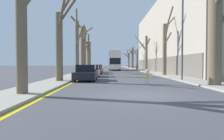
# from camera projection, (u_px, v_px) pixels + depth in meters

# --- Properties ---
(ground_plane) EXTENTS (300.00, 300.00, 0.00)m
(ground_plane) POSITION_uv_depth(u_px,v_px,m) (139.00, 96.00, 9.43)
(ground_plane) COLOR #424247
(sidewalk_left) EXTENTS (2.44, 120.00, 0.12)m
(sidewalk_left) POSITION_uv_depth(u_px,v_px,m) (95.00, 69.00, 59.33)
(sidewalk_left) COLOR gray
(sidewalk_left) RESTS_ON ground
(sidewalk_right) EXTENTS (2.44, 120.00, 0.12)m
(sidewalk_right) POSITION_uv_depth(u_px,v_px,m) (134.00, 69.00, 59.47)
(sidewalk_right) COLOR gray
(sidewalk_right) RESTS_ON ground
(building_facade_right) EXTENTS (10.08, 40.02, 12.74)m
(building_facade_right) POSITION_uv_depth(u_px,v_px,m) (181.00, 38.00, 37.40)
(building_facade_right) COLOR #9E9384
(building_facade_right) RESTS_ON ground
(kerb_line_stripe) EXTENTS (0.24, 120.00, 0.01)m
(kerb_line_stripe) POSITION_uv_depth(u_px,v_px,m) (100.00, 69.00, 59.35)
(kerb_line_stripe) COLOR yellow
(kerb_line_stripe) RESTS_ON ground
(street_tree_left_0) EXTENTS (1.85, 3.45, 7.70)m
(street_tree_left_0) POSITION_uv_depth(u_px,v_px,m) (20.00, 15.00, 9.20)
(street_tree_left_0) COLOR brown
(street_tree_left_0) RESTS_ON ground
(street_tree_left_1) EXTENTS (2.23, 2.43, 7.02)m
(street_tree_left_1) POSITION_uv_depth(u_px,v_px,m) (60.00, 42.00, 16.23)
(street_tree_left_1) COLOR brown
(street_tree_left_1) RESTS_ON ground
(street_tree_left_2) EXTENTS (1.99, 4.42, 7.64)m
(street_tree_left_2) POSITION_uv_depth(u_px,v_px,m) (78.00, 46.00, 24.06)
(street_tree_left_2) COLOR brown
(street_tree_left_2) RESTS_ON ground
(street_tree_left_3) EXTENTS (3.02, 4.64, 9.11)m
(street_tree_left_3) POSITION_uv_depth(u_px,v_px,m) (83.00, 47.00, 31.46)
(street_tree_left_3) COLOR brown
(street_tree_left_3) RESTS_ON ground
(street_tree_left_4) EXTENTS (1.71, 2.82, 7.03)m
(street_tree_left_4) POSITION_uv_depth(u_px,v_px,m) (89.00, 55.00, 38.07)
(street_tree_left_4) COLOR brown
(street_tree_left_4) RESTS_ON ground
(street_tree_right_0) EXTENTS (3.37, 3.44, 7.04)m
(street_tree_right_0) POSITION_uv_depth(u_px,v_px,m) (217.00, 33.00, 13.06)
(street_tree_right_0) COLOR brown
(street_tree_right_0) RESTS_ON ground
(street_tree_right_1) EXTENTS (2.38, 4.04, 8.20)m
(street_tree_right_1) POSITION_uv_depth(u_px,v_px,m) (165.00, 46.00, 24.90)
(street_tree_right_1) COLOR brown
(street_tree_right_1) RESTS_ON ground
(street_tree_right_2) EXTENTS (3.10, 3.64, 6.84)m
(street_tree_right_2) POSITION_uv_depth(u_px,v_px,m) (146.00, 52.00, 36.36)
(street_tree_right_2) COLOR brown
(street_tree_right_2) RESTS_ON ground
(street_tree_right_3) EXTENTS (3.53, 2.58, 7.32)m
(street_tree_right_3) POSITION_uv_depth(u_px,v_px,m) (137.00, 58.00, 48.88)
(street_tree_right_3) COLOR brown
(street_tree_right_3) RESTS_ON ground
(street_tree_right_4) EXTENTS (2.71, 3.41, 6.43)m
(street_tree_right_4) POSITION_uv_depth(u_px,v_px,m) (132.00, 57.00, 60.64)
(street_tree_right_4) COLOR brown
(street_tree_right_4) RESTS_ON ground
(street_tree_right_5) EXTENTS (2.53, 4.69, 6.62)m
(street_tree_right_5) POSITION_uv_depth(u_px,v_px,m) (128.00, 59.00, 71.31)
(street_tree_right_5) COLOR brown
(street_tree_right_5) RESTS_ON ground
(double_decker_bus) EXTENTS (2.57, 10.65, 4.28)m
(double_decker_bus) POSITION_uv_depth(u_px,v_px,m) (115.00, 60.00, 46.88)
(double_decker_bus) COLOR silver
(double_decker_bus) RESTS_ON ground
(parked_car_0) EXTENTS (1.86, 4.13, 1.42)m
(parked_car_0) POSITION_uv_depth(u_px,v_px,m) (86.00, 73.00, 18.01)
(parked_car_0) COLOR black
(parked_car_0) RESTS_ON ground
(parked_car_1) EXTENTS (1.85, 4.06, 1.39)m
(parked_car_1) POSITION_uv_depth(u_px,v_px,m) (91.00, 71.00, 23.16)
(parked_car_1) COLOR #9EA3AD
(parked_car_1) RESTS_ON ground
(parked_car_2) EXTENTS (1.86, 4.49, 1.33)m
(parked_car_2) POSITION_uv_depth(u_px,v_px,m) (95.00, 70.00, 29.38)
(parked_car_2) COLOR maroon
(parked_car_2) RESTS_ON ground
(parked_car_3) EXTENTS (1.82, 4.04, 1.36)m
(parked_car_3) POSITION_uv_depth(u_px,v_px,m) (98.00, 69.00, 35.14)
(parked_car_3) COLOR olive
(parked_car_3) RESTS_ON ground
(lamp_post) EXTENTS (1.40, 0.20, 8.76)m
(lamp_post) POSITION_uv_depth(u_px,v_px,m) (181.00, 25.00, 17.35)
(lamp_post) COLOR #4C4F54
(lamp_post) RESTS_ON ground
(traffic_bollard) EXTENTS (0.29, 0.30, 1.08)m
(traffic_bollard) POSITION_uv_depth(u_px,v_px,m) (148.00, 77.00, 14.60)
(traffic_bollard) COLOR white
(traffic_bollard) RESTS_ON ground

